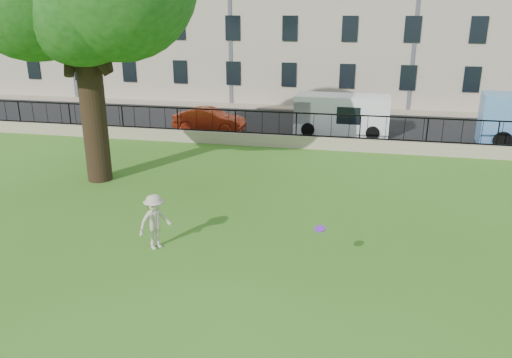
% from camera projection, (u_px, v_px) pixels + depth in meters
% --- Properties ---
extents(ground, '(120.00, 120.00, 0.00)m').
position_uv_depth(ground, '(235.00, 264.00, 13.10)').
color(ground, '#376C19').
rests_on(ground, ground).
extents(retaining_wall, '(50.00, 0.40, 0.60)m').
position_uv_depth(retaining_wall, '(296.00, 142.00, 24.12)').
color(retaining_wall, gray).
rests_on(retaining_wall, ground).
extents(iron_railing, '(50.00, 0.05, 1.13)m').
position_uv_depth(iron_railing, '(296.00, 124.00, 23.84)').
color(iron_railing, black).
rests_on(iron_railing, retaining_wall).
extents(street, '(60.00, 9.00, 0.01)m').
position_uv_depth(street, '(307.00, 126.00, 28.57)').
color(street, black).
rests_on(street, ground).
extents(sidewalk, '(60.00, 1.40, 0.12)m').
position_uv_depth(sidewalk, '(315.00, 109.00, 33.36)').
color(sidewalk, gray).
rests_on(sidewalk, ground).
extents(building_row, '(56.40, 10.40, 13.80)m').
position_uv_depth(building_row, '(327.00, 2.00, 36.41)').
color(building_row, '#B0A28C').
rests_on(building_row, ground).
extents(man, '(1.08, 1.18, 1.59)m').
position_uv_depth(man, '(155.00, 222.00, 13.74)').
color(man, beige).
rests_on(man, ground).
extents(frisbee, '(0.33, 0.32, 0.12)m').
position_uv_depth(frisbee, '(320.00, 229.00, 12.28)').
color(frisbee, purple).
extents(red_sedan, '(3.93, 1.51, 1.28)m').
position_uv_depth(red_sedan, '(210.00, 120.00, 27.23)').
color(red_sedan, maroon).
rests_on(red_sedan, street).
extents(white_van, '(4.97, 2.04, 2.07)m').
position_uv_depth(white_van, '(342.00, 115.00, 26.64)').
color(white_van, white).
rests_on(white_van, street).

